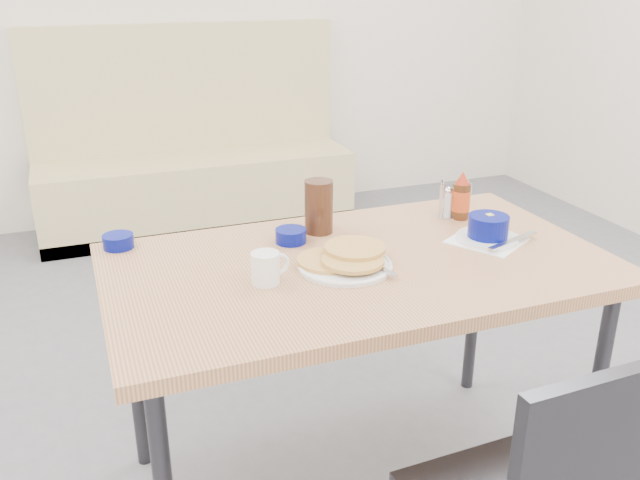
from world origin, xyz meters
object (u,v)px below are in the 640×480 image
object	(u,v)px
pancake_plate	(345,261)
grits_setting	(488,230)
coffee_mug	(267,267)
condiment_caddy	(454,205)
butter_bowl	(291,236)
creamer_bowl	(118,241)
amber_tumbler	(319,207)
booth_bench	(195,170)
syrup_bottle	(461,198)
dining_table	(359,281)

from	to	relation	value
pancake_plate	grits_setting	distance (m)	0.47
coffee_mug	condiment_caddy	xyz separation A→B (m)	(0.72, 0.27, -0.00)
coffee_mug	condiment_caddy	bearing A→B (deg)	20.31
coffee_mug	butter_bowl	world-z (taller)	coffee_mug
creamer_bowl	amber_tumbler	distance (m)	0.60
coffee_mug	booth_bench	bearing A→B (deg)	83.76
booth_bench	pancake_plate	xyz separation A→B (m)	(-0.05, -2.56, 0.43)
creamer_bowl	syrup_bottle	xyz separation A→B (m)	(1.07, -0.13, 0.05)
amber_tumbler	dining_table	bearing A→B (deg)	-84.15
dining_table	grits_setting	size ratio (longest dim) A/B	4.83
coffee_mug	condiment_caddy	world-z (taller)	condiment_caddy
booth_bench	condiment_caddy	distance (m)	2.40
pancake_plate	butter_bowl	bearing A→B (deg)	110.03
booth_bench	syrup_bottle	xyz separation A→B (m)	(0.45, -2.33, 0.48)
booth_bench	grits_setting	world-z (taller)	booth_bench
butter_bowl	syrup_bottle	distance (m)	0.59
dining_table	butter_bowl	distance (m)	0.26
booth_bench	grits_setting	distance (m)	2.61
pancake_plate	grits_setting	world-z (taller)	grits_setting
coffee_mug	syrup_bottle	size ratio (longest dim) A/B	0.69
dining_table	coffee_mug	distance (m)	0.30
creamer_bowl	syrup_bottle	distance (m)	1.08
coffee_mug	creamer_bowl	size ratio (longest dim) A/B	1.21
butter_bowl	condiment_caddy	size ratio (longest dim) A/B	0.76
creamer_bowl	condiment_caddy	xyz separation A→B (m)	(1.06, -0.12, 0.02)
coffee_mug	butter_bowl	xyz separation A→B (m)	(0.15, 0.24, -0.02)
grits_setting	condiment_caddy	size ratio (longest dim) A/B	2.37
dining_table	syrup_bottle	bearing A→B (deg)	24.61
pancake_plate	butter_bowl	size ratio (longest dim) A/B	2.77
butter_bowl	condiment_caddy	world-z (taller)	condiment_caddy
amber_tumbler	condiment_caddy	size ratio (longest dim) A/B	1.35
pancake_plate	syrup_bottle	xyz separation A→B (m)	(0.50, 0.23, 0.05)
grits_setting	amber_tumbler	world-z (taller)	amber_tumbler
booth_bench	condiment_caddy	world-z (taller)	booth_bench
pancake_plate	condiment_caddy	distance (m)	0.55
butter_bowl	amber_tumbler	distance (m)	0.14
booth_bench	pancake_plate	size ratio (longest dim) A/B	7.38
pancake_plate	butter_bowl	xyz separation A→B (m)	(-0.08, 0.23, 0.00)
condiment_caddy	creamer_bowl	bearing A→B (deg)	-165.64
pancake_plate	coffee_mug	xyz separation A→B (m)	(-0.23, -0.02, 0.02)
booth_bench	dining_table	size ratio (longest dim) A/B	1.36
pancake_plate	butter_bowl	distance (m)	0.24
amber_tumbler	syrup_bottle	bearing A→B (deg)	-5.67
coffee_mug	creamer_bowl	bearing A→B (deg)	131.50
coffee_mug	amber_tumbler	world-z (taller)	amber_tumbler
grits_setting	booth_bench	bearing A→B (deg)	99.42
creamer_bowl	condiment_caddy	distance (m)	1.07
pancake_plate	dining_table	bearing A→B (deg)	24.08
dining_table	coffee_mug	xyz separation A→B (m)	(-0.28, -0.04, 0.11)
butter_bowl	condiment_caddy	xyz separation A→B (m)	(0.57, 0.02, 0.02)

